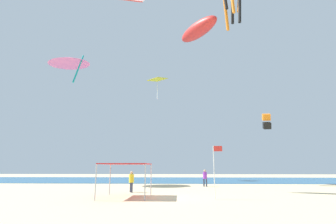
{
  "coord_description": "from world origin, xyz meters",
  "views": [
    {
      "loc": [
        1.62,
        -17.98,
        2.01
      ],
      "look_at": [
        0.4,
        9.72,
        7.91
      ],
      "focal_mm": 27.58,
      "sensor_mm": 36.0,
      "label": 1
    }
  ],
  "objects_px": {
    "person_leftmost": "(205,177)",
    "banner_flag": "(215,166)",
    "canopy_tent": "(126,165)",
    "person_near_tent": "(131,180)",
    "kite_box_orange": "(267,121)",
    "kite_inflatable_red": "(198,30)",
    "kite_delta_pink": "(69,61)",
    "kite_diamond_yellow": "(158,80)"
  },
  "relations": [
    {
      "from": "kite_diamond_yellow",
      "to": "person_leftmost",
      "type": "bearing_deg",
      "value": 155.57
    },
    {
      "from": "person_leftmost",
      "to": "kite_delta_pink",
      "type": "height_order",
      "value": "kite_delta_pink"
    },
    {
      "from": "banner_flag",
      "to": "kite_diamond_yellow",
      "type": "bearing_deg",
      "value": 104.17
    },
    {
      "from": "canopy_tent",
      "to": "kite_box_orange",
      "type": "height_order",
      "value": "kite_box_orange"
    },
    {
      "from": "person_leftmost",
      "to": "kite_delta_pink",
      "type": "relative_size",
      "value": 0.25
    },
    {
      "from": "person_near_tent",
      "to": "kite_box_orange",
      "type": "xyz_separation_m",
      "value": [
        14.12,
        8.73,
        6.23
      ]
    },
    {
      "from": "banner_flag",
      "to": "kite_box_orange",
      "type": "xyz_separation_m",
      "value": [
        7.91,
        12.94,
        5.17
      ]
    },
    {
      "from": "person_near_tent",
      "to": "kite_inflatable_red",
      "type": "bearing_deg",
      "value": 118.93
    },
    {
      "from": "banner_flag",
      "to": "kite_box_orange",
      "type": "distance_m",
      "value": 16.02
    },
    {
      "from": "canopy_tent",
      "to": "kite_diamond_yellow",
      "type": "distance_m",
      "value": 26.18
    },
    {
      "from": "person_leftmost",
      "to": "kite_box_orange",
      "type": "relative_size",
      "value": 0.88
    },
    {
      "from": "canopy_tent",
      "to": "kite_box_orange",
      "type": "relative_size",
      "value": 1.73
    },
    {
      "from": "person_near_tent",
      "to": "person_leftmost",
      "type": "bearing_deg",
      "value": 106.54
    },
    {
      "from": "canopy_tent",
      "to": "person_near_tent",
      "type": "bearing_deg",
      "value": 94.31
    },
    {
      "from": "canopy_tent",
      "to": "person_leftmost",
      "type": "relative_size",
      "value": 1.96
    },
    {
      "from": "kite_box_orange",
      "to": "kite_inflatable_red",
      "type": "height_order",
      "value": "kite_inflatable_red"
    },
    {
      "from": "person_leftmost",
      "to": "kite_diamond_yellow",
      "type": "xyz_separation_m",
      "value": [
        -6.13,
        12.26,
        14.84
      ]
    },
    {
      "from": "canopy_tent",
      "to": "kite_box_orange",
      "type": "distance_m",
      "value": 19.21
    },
    {
      "from": "kite_delta_pink",
      "to": "kite_inflatable_red",
      "type": "distance_m",
      "value": 17.18
    },
    {
      "from": "kite_delta_pink",
      "to": "kite_box_orange",
      "type": "bearing_deg",
      "value": -144.44
    },
    {
      "from": "banner_flag",
      "to": "kite_inflatable_red",
      "type": "relative_size",
      "value": 0.49
    },
    {
      "from": "kite_delta_pink",
      "to": "banner_flag",
      "type": "bearing_deg",
      "value": 176.52
    },
    {
      "from": "person_leftmost",
      "to": "banner_flag",
      "type": "distance_m",
      "value": 10.71
    },
    {
      "from": "kite_box_orange",
      "to": "canopy_tent",
      "type": "bearing_deg",
      "value": -130.54
    },
    {
      "from": "banner_flag",
      "to": "kite_diamond_yellow",
      "type": "distance_m",
      "value": 27.38
    },
    {
      "from": "canopy_tent",
      "to": "kite_delta_pink",
      "type": "relative_size",
      "value": 0.49
    },
    {
      "from": "banner_flag",
      "to": "canopy_tent",
      "type": "bearing_deg",
      "value": 174.02
    },
    {
      "from": "canopy_tent",
      "to": "banner_flag",
      "type": "relative_size",
      "value": 1.01
    },
    {
      "from": "kite_box_orange",
      "to": "kite_diamond_yellow",
      "type": "bearing_deg",
      "value": 151.73
    },
    {
      "from": "banner_flag",
      "to": "kite_diamond_yellow",
      "type": "xyz_separation_m",
      "value": [
        -5.79,
        22.92,
        13.82
      ]
    },
    {
      "from": "canopy_tent",
      "to": "person_near_tent",
      "type": "height_order",
      "value": "canopy_tent"
    },
    {
      "from": "kite_diamond_yellow",
      "to": "kite_delta_pink",
      "type": "bearing_deg",
      "value": 84.65
    },
    {
      "from": "kite_diamond_yellow",
      "to": "banner_flag",
      "type": "bearing_deg",
      "value": 143.18
    },
    {
      "from": "person_near_tent",
      "to": "kite_inflatable_red",
      "type": "xyz_separation_m",
      "value": [
        6.56,
        10.08,
        18.96
      ]
    },
    {
      "from": "person_near_tent",
      "to": "banner_flag",
      "type": "height_order",
      "value": "banner_flag"
    },
    {
      "from": "banner_flag",
      "to": "kite_inflatable_red",
      "type": "bearing_deg",
      "value": 88.58
    },
    {
      "from": "canopy_tent",
      "to": "banner_flag",
      "type": "bearing_deg",
      "value": -5.98
    },
    {
      "from": "person_near_tent",
      "to": "person_leftmost",
      "type": "height_order",
      "value": "person_leftmost"
    },
    {
      "from": "banner_flag",
      "to": "kite_delta_pink",
      "type": "distance_m",
      "value": 24.1
    },
    {
      "from": "kite_inflatable_red",
      "to": "canopy_tent",
      "type": "bearing_deg",
      "value": -60.04
    },
    {
      "from": "person_near_tent",
      "to": "kite_box_orange",
      "type": "relative_size",
      "value": 0.85
    },
    {
      "from": "canopy_tent",
      "to": "person_near_tent",
      "type": "distance_m",
      "value": 3.78
    }
  ]
}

